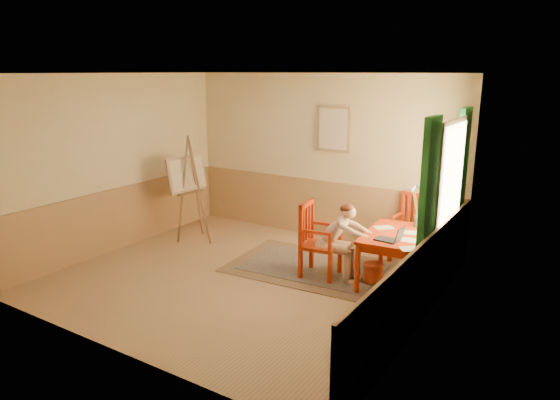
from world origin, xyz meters
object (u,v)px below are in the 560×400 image
Objects in this scene: laptop at (391,238)px; chair_left at (317,240)px; chair_back at (411,228)px; figure at (338,238)px; table at (394,239)px; easel at (189,178)px.

chair_left is at bearing 178.87° from laptop.
chair_back is at bearing 55.33° from chair_left.
figure reaches higher than chair_left.
chair_left reaches higher than laptop.
table is 3.66m from easel.
chair_left is (-0.99, -0.33, -0.10)m from table.
figure reaches higher than table.
chair_left reaches higher than table.
easel is (-2.95, 0.28, 0.45)m from figure.
figure reaches higher than chair_back.
figure is 0.78m from laptop.
table is at bearing 0.34° from easel.
easel is at bearing 174.98° from laptop.
chair_left is 2.92× the size of laptop.
laptop is at bearing -5.02° from easel.
chair_left is 0.32m from figure.
table is at bearing 103.71° from laptop.
laptop is at bearing -76.29° from table.
laptop is at bearing -1.13° from chair_left.
chair_left is 1.10m from laptop.
table is at bearing 23.78° from figure.
easel reaches higher than laptop.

